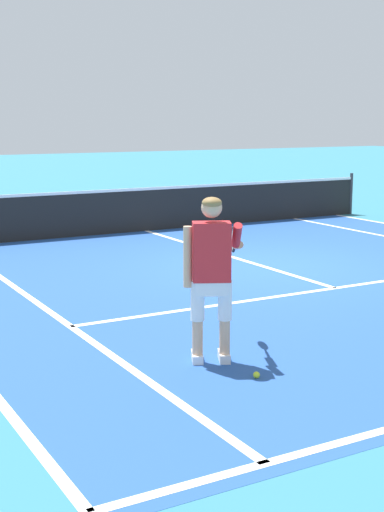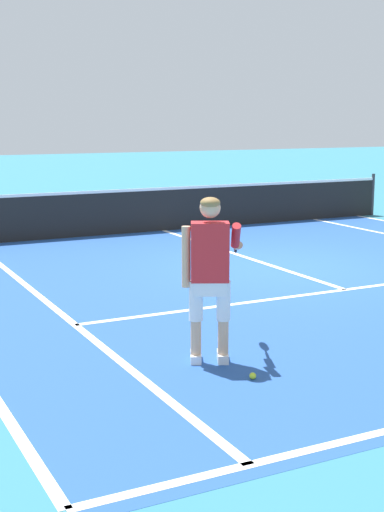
# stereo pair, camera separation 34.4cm
# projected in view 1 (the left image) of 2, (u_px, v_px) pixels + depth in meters

# --- Properties ---
(ground_plane) EXTENTS (80.00, 80.00, 0.00)m
(ground_plane) POSITION_uv_depth(u_px,v_px,m) (263.00, 266.00, 12.39)
(ground_plane) COLOR teal
(court_inner_surface) EXTENTS (10.98, 10.88, 0.00)m
(court_inner_surface) POSITION_uv_depth(u_px,v_px,m) (288.00, 274.00, 11.79)
(court_inner_surface) COLOR #234C93
(court_inner_surface) RESTS_ON ground
(line_service) EXTENTS (8.23, 0.10, 0.01)m
(line_service) POSITION_uv_depth(u_px,v_px,m) (335.00, 288.00, 10.79)
(line_service) COLOR white
(line_service) RESTS_ON ground
(line_centre_service) EXTENTS (0.10, 6.40, 0.01)m
(line_centre_service) POSITION_uv_depth(u_px,v_px,m) (222.00, 254.00, 13.53)
(line_centre_service) COLOR white
(line_centre_service) RESTS_ON ground
(line_singles_left) EXTENTS (0.10, 10.48, 0.01)m
(line_singles_left) POSITION_uv_depth(u_px,v_px,m) (41.00, 305.00, 9.80)
(line_singles_left) COLOR white
(line_singles_left) RESTS_ON ground
(tennis_net) EXTENTS (11.96, 0.08, 1.07)m
(tennis_net) POSITION_uv_depth(u_px,v_px,m) (146.00, 209.00, 16.18)
(tennis_net) COLOR #333338
(tennis_net) RESTS_ON ground
(tennis_player) EXTENTS (1.00, 0.95, 1.71)m
(tennis_player) POSITION_uv_depth(u_px,v_px,m) (212.00, 268.00, 7.38)
(tennis_player) COLOR white
(tennis_player) RESTS_ON ground
(tennis_ball_near_feet) EXTENTS (0.07, 0.07, 0.07)m
(tennis_ball_near_feet) POSITION_uv_depth(u_px,v_px,m) (256.00, 375.00, 7.06)
(tennis_ball_near_feet) COLOR #CCE02D
(tennis_ball_near_feet) RESTS_ON ground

